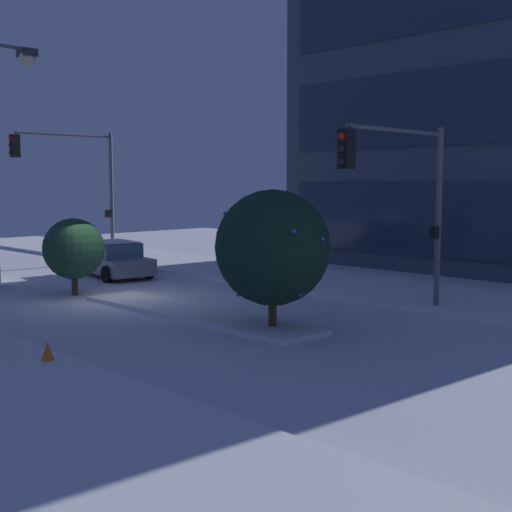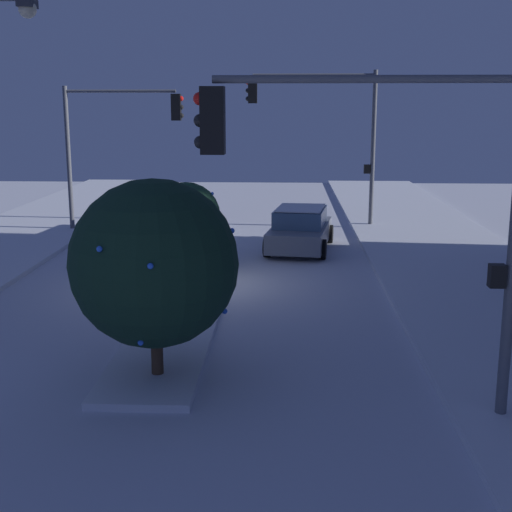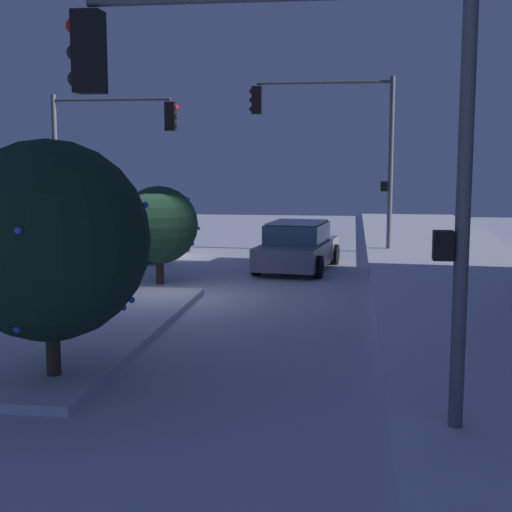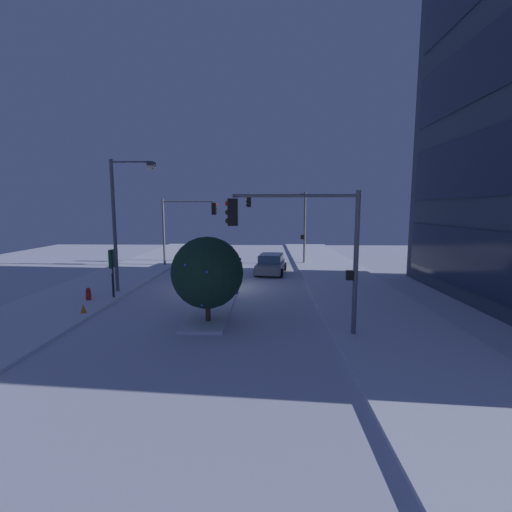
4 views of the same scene
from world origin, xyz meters
name	(u,v)px [view 2 (image 2 of 4)]	position (x,y,z in m)	size (l,w,h in m)	color
ground	(197,283)	(0.00, 0.00, 0.00)	(52.00, 52.00, 0.00)	silver
curb_strip_far	(475,284)	(0.00, 7.80, 0.07)	(52.00, 5.20, 0.14)	silver
median_strip	(177,324)	(3.98, 0.06, 0.07)	(9.00, 1.80, 0.14)	silver
car_near	(157,218)	(-7.21, -2.47, 0.71)	(4.69, 2.44, 1.49)	#B7B7C1
car_far	(300,229)	(-4.86, 3.01, 0.71)	(4.55, 2.53, 1.49)	slate
traffic_light_corner_far_left	(324,120)	(-9.50, 4.01, 4.37)	(0.32, 5.25, 6.31)	#565960
traffic_light_corner_far_right	(385,180)	(8.50, 4.02, 3.86)	(0.32, 4.97, 5.55)	#565960
traffic_light_corner_near_left	(116,130)	(-7.95, -4.10, 3.99)	(0.32, 4.66, 5.67)	#565960
decorated_tree_median	(154,263)	(7.09, 0.18, 2.22)	(3.05, 3.03, 3.73)	#473323
decorated_tree_left_of_median	(186,217)	(-1.79, -0.53, 1.62)	(2.12, 2.15, 2.69)	#473323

